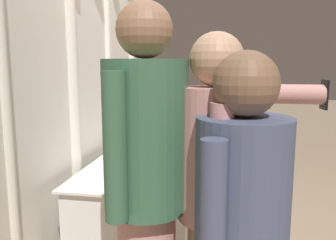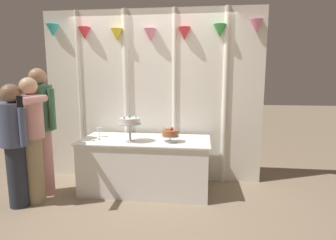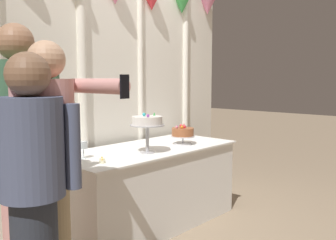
% 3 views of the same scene
% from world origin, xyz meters
% --- Properties ---
extents(ground_plane, '(24.00, 24.00, 0.00)m').
position_xyz_m(ground_plane, '(0.00, 0.00, 0.00)').
color(ground_plane, gray).
extents(draped_curtain, '(3.34, 0.18, 2.59)m').
position_xyz_m(draped_curtain, '(0.01, 0.60, 1.39)').
color(draped_curtain, white).
rests_on(draped_curtain, ground_plane).
extents(cake_table, '(1.79, 0.80, 0.75)m').
position_xyz_m(cake_table, '(0.00, 0.10, 0.37)').
color(cake_table, white).
rests_on(cake_table, ground_plane).
extents(cake_display_nearleft, '(0.30, 0.30, 0.35)m').
position_xyz_m(cake_display_nearleft, '(-0.17, -0.06, 1.01)').
color(cake_display_nearleft, '#B2B2B7').
rests_on(cake_display_nearleft, cake_table).
extents(cake_display_nearright, '(0.24, 0.24, 0.21)m').
position_xyz_m(cake_display_nearright, '(0.36, -0.01, 0.86)').
color(cake_display_nearright, silver).
rests_on(cake_display_nearright, cake_table).
extents(wine_glass, '(0.07, 0.07, 0.14)m').
position_xyz_m(wine_glass, '(-0.68, 0.16, 0.85)').
color(wine_glass, silver).
rests_on(wine_glass, cake_table).
extents(tealight_far_left, '(0.05, 0.05, 0.04)m').
position_xyz_m(tealight_far_left, '(-0.67, -0.09, 0.76)').
color(tealight_far_left, beige).
rests_on(tealight_far_left, cake_table).
extents(tealight_near_left, '(0.05, 0.05, 0.03)m').
position_xyz_m(tealight_near_left, '(-0.62, -0.02, 0.75)').
color(tealight_near_left, beige).
rests_on(tealight_near_left, cake_table).
extents(guest_man_dark_suit, '(0.49, 0.42, 1.72)m').
position_xyz_m(guest_man_dark_suit, '(-1.36, -0.17, 0.94)').
color(guest_man_dark_suit, '#D6938E').
rests_on(guest_man_dark_suit, ground_plane).
extents(guest_man_pink_jacket, '(0.46, 0.45, 1.52)m').
position_xyz_m(guest_man_pink_jacket, '(-1.48, -0.55, 0.83)').
color(guest_man_pink_jacket, '#282D38').
rests_on(guest_man_pink_jacket, ground_plane).
extents(guest_girl_blue_dress, '(0.46, 0.62, 1.60)m').
position_xyz_m(guest_girl_blue_dress, '(-1.31, -0.46, 0.90)').
color(guest_girl_blue_dress, '#9E8966').
rests_on(guest_girl_blue_dress, ground_plane).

